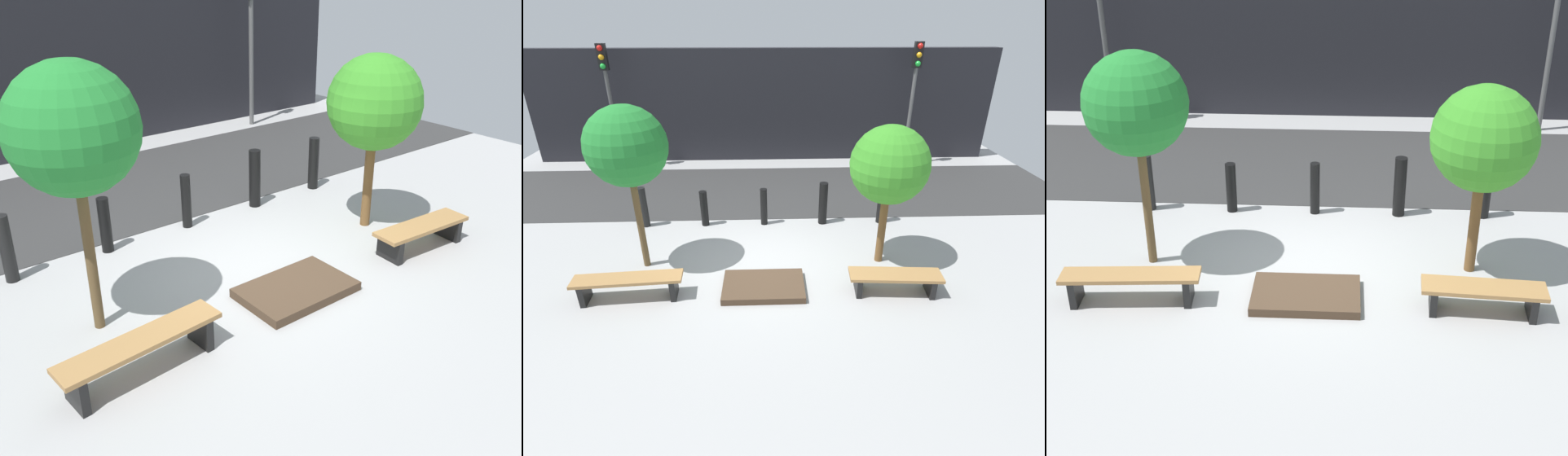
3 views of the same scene
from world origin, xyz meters
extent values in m
plane|color=#9F9F9F|center=(0.00, 0.00, 0.00)|extent=(18.00, 18.00, 0.00)
cube|color=#313131|center=(0.00, 4.28, 0.01)|extent=(18.00, 4.06, 0.01)
cube|color=black|center=(0.00, 7.60, 1.90)|extent=(16.20, 0.50, 3.80)
cube|color=black|center=(-3.26, -1.08, 0.20)|extent=(0.13, 0.42, 0.41)
cube|color=black|center=(-1.67, -0.97, 0.20)|extent=(0.13, 0.42, 0.41)
cube|color=#9E7242|center=(-2.46, -1.03, 0.44)|extent=(1.98, 0.55, 0.06)
cube|color=black|center=(1.79, -0.98, 0.18)|extent=(0.13, 0.47, 0.36)
cube|color=black|center=(3.14, -1.07, 0.18)|extent=(0.13, 0.47, 0.36)
cube|color=#9E7242|center=(2.46, -1.03, 0.39)|extent=(1.74, 0.59, 0.06)
cube|color=#473425|center=(0.00, -0.83, 0.06)|extent=(1.55, 1.00, 0.13)
cylinder|color=brown|center=(-2.46, 0.14, 1.07)|extent=(0.13, 0.13, 2.15)
sphere|color=#217B2E|center=(-2.46, 0.14, 2.56)|extent=(1.51, 1.51, 1.51)
cylinder|color=brown|center=(2.46, 0.14, 0.86)|extent=(0.16, 0.16, 1.72)
sphere|color=#399127|center=(2.46, 0.14, 2.14)|extent=(1.54, 1.54, 1.54)
cylinder|color=black|center=(-2.96, 1.99, 0.51)|extent=(0.19, 0.19, 1.02)
cylinder|color=black|center=(-1.48, 1.99, 0.45)|extent=(0.18, 0.18, 0.90)
cylinder|color=black|center=(0.00, 1.99, 0.47)|extent=(0.17, 0.17, 0.95)
cylinder|color=black|center=(1.48, 1.99, 0.54)|extent=(0.21, 0.21, 1.08)
cylinder|color=black|center=(2.96, 1.99, 0.52)|extent=(0.20, 0.20, 1.04)
cylinder|color=#4C4C4C|center=(-4.97, 6.61, 2.00)|extent=(0.12, 0.12, 3.99)
cylinder|color=#5A5A5A|center=(4.97, 6.61, 2.01)|extent=(0.12, 0.12, 4.03)
camera|label=1|loc=(-4.68, -5.93, 4.27)|focal=40.00mm
camera|label=2|loc=(0.14, -7.27, 4.62)|focal=28.00mm
camera|label=3|loc=(0.49, -9.61, 5.73)|focal=50.00mm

